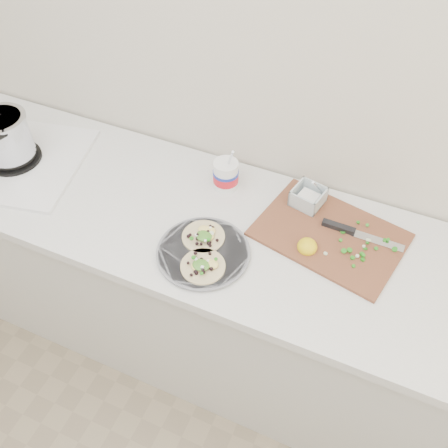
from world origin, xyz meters
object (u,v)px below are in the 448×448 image
at_px(stove, 9,145).
at_px(tub, 226,173).
at_px(taco_plate, 203,251).
at_px(cutboard, 329,229).

distance_m(stove, tub, 0.83).
height_order(taco_plate, tub, tub).
xyz_separation_m(taco_plate, cutboard, (0.35, 0.26, 0.00)).
height_order(taco_plate, cutboard, cutboard).
xyz_separation_m(stove, cutboard, (1.22, 0.14, -0.06)).
bearing_deg(taco_plate, cutboard, 36.32).
xyz_separation_m(stove, tub, (0.80, 0.21, -0.02)).
distance_m(stove, taco_plate, 0.88).
relative_size(taco_plate, cutboard, 0.58).
xyz_separation_m(taco_plate, tub, (-0.06, 0.33, 0.05)).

